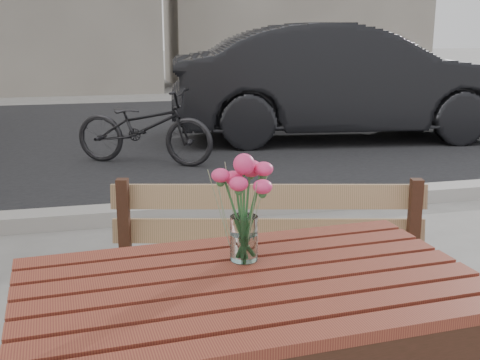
{
  "coord_description": "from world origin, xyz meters",
  "views": [
    {
      "loc": [
        -0.62,
        -1.61,
        1.48
      ],
      "look_at": [
        -0.2,
        0.1,
        1.04
      ],
      "focal_mm": 45.0,
      "sensor_mm": 36.0,
      "label": 1
    }
  ],
  "objects_px": {
    "main_table": "(251,322)",
    "bicycle": "(144,127)",
    "parked_car": "(345,82)",
    "main_vase": "(244,195)"
  },
  "relations": [
    {
      "from": "main_vase",
      "to": "bicycle",
      "type": "distance_m",
      "value": 5.06
    },
    {
      "from": "main_vase",
      "to": "main_table",
      "type": "bearing_deg",
      "value": -96.36
    },
    {
      "from": "main_vase",
      "to": "parked_car",
      "type": "distance_m",
      "value": 6.72
    },
    {
      "from": "parked_car",
      "to": "main_vase",
      "type": "bearing_deg",
      "value": 161.33
    },
    {
      "from": "main_vase",
      "to": "bicycle",
      "type": "relative_size",
      "value": 0.21
    },
    {
      "from": "main_table",
      "to": "parked_car",
      "type": "bearing_deg",
      "value": 60.87
    },
    {
      "from": "parked_car",
      "to": "bicycle",
      "type": "height_order",
      "value": "parked_car"
    },
    {
      "from": "bicycle",
      "to": "main_table",
      "type": "bearing_deg",
      "value": -153.34
    },
    {
      "from": "main_table",
      "to": "bicycle",
      "type": "distance_m",
      "value": 5.17
    },
    {
      "from": "main_table",
      "to": "bicycle",
      "type": "bearing_deg",
      "value": 84.93
    }
  ]
}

